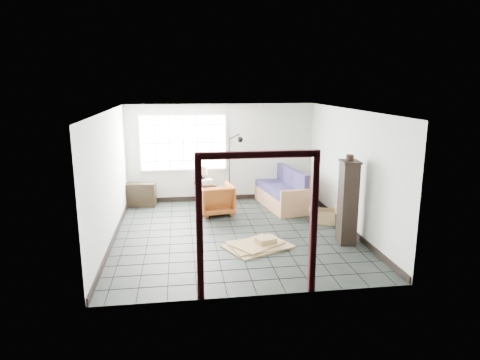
{
  "coord_description": "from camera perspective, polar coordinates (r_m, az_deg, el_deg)",
  "views": [
    {
      "loc": [
        -1.09,
        -8.56,
        3.14
      ],
      "look_at": [
        0.16,
        0.3,
        1.1
      ],
      "focal_mm": 32.0,
      "sensor_mm": 36.0,
      "label": 1
    }
  ],
  "objects": [
    {
      "name": "console_shelf",
      "position": [
        11.37,
        -13.15,
        -1.92
      ],
      "size": [
        0.82,
        0.41,
        0.61
      ],
      "rotation": [
        0.0,
        0.0,
        -0.14
      ],
      "color": "black",
      "rests_on": "ground"
    },
    {
      "name": "room_shell",
      "position": [
        8.78,
        -0.82,
        3.27
      ],
      "size": [
        5.02,
        5.52,
        2.61
      ],
      "color": "#B5B9B2",
      "rests_on": "ground"
    },
    {
      "name": "table_lamp",
      "position": [
        11.28,
        -5.06,
        1.17
      ],
      "size": [
        0.35,
        0.35,
        0.45
      ],
      "rotation": [
        0.0,
        0.0,
        0.25
      ],
      "color": "black",
      "rests_on": "side_table"
    },
    {
      "name": "armchair",
      "position": [
        10.42,
        -3.27,
        -2.37
      ],
      "size": [
        0.9,
        0.85,
        0.82
      ],
      "primitive_type": "imported",
      "rotation": [
        0.0,
        0.0,
        3.29
      ],
      "color": "brown",
      "rests_on": "ground"
    },
    {
      "name": "doorway_trim",
      "position": [
        6.22,
        2.38,
        -3.61
      ],
      "size": [
        1.8,
        0.08,
        2.2
      ],
      "color": "#330B0F",
      "rests_on": "ground"
    },
    {
      "name": "futon_sofa",
      "position": [
        11.24,
        5.65,
        -1.56
      ],
      "size": [
        1.17,
        2.31,
        0.98
      ],
      "rotation": [
        0.0,
        0.0,
        0.16
      ],
      "color": "#9C6746",
      "rests_on": "ground"
    },
    {
      "name": "side_table",
      "position": [
        11.3,
        -4.71,
        -0.92
      ],
      "size": [
        0.55,
        0.55,
        0.56
      ],
      "rotation": [
        0.0,
        0.0,
        0.09
      ],
      "color": "black",
      "rests_on": "ground"
    },
    {
      "name": "tall_shelf",
      "position": [
        8.68,
        14.18,
        -2.83
      ],
      "size": [
        0.4,
        0.49,
        1.67
      ],
      "rotation": [
        0.0,
        0.0,
        -0.1
      ],
      "color": "black",
      "rests_on": "ground"
    },
    {
      "name": "ground",
      "position": [
        9.18,
        -0.76,
        -7.14
      ],
      "size": [
        5.5,
        5.5,
        0.0
      ],
      "primitive_type": "plane",
      "color": "black",
      "rests_on": "ground"
    },
    {
      "name": "pot",
      "position": [
        8.52,
        14.45,
        2.92
      ],
      "size": [
        0.17,
        0.17,
        0.11
      ],
      "rotation": [
        0.0,
        0.0,
        0.13
      ],
      "color": "black",
      "rests_on": "tall_shelf"
    },
    {
      "name": "projector",
      "position": [
        11.25,
        -4.6,
        -0.19
      ],
      "size": [
        0.37,
        0.33,
        0.11
      ],
      "rotation": [
        0.0,
        0.0,
        0.36
      ],
      "color": "silver",
      "rests_on": "side_table"
    },
    {
      "name": "floor_lamp",
      "position": [
        11.22,
        -0.74,
        1.82
      ],
      "size": [
        0.52,
        0.32,
        1.86
      ],
      "rotation": [
        0.0,
        0.0,
        0.12
      ],
      "color": "black",
      "rests_on": "ground"
    },
    {
      "name": "cardboard_pile",
      "position": [
        8.47,
        2.52,
        -8.59
      ],
      "size": [
        1.47,
        1.3,
        0.18
      ],
      "rotation": [
        0.0,
        0.0,
        0.39
      ],
      "color": "olive",
      "rests_on": "ground"
    },
    {
      "name": "window_panel",
      "position": [
        11.37,
        -7.56,
        4.95
      ],
      "size": [
        2.32,
        0.08,
        1.52
      ],
      "color": "silver",
      "rests_on": "ground"
    },
    {
      "name": "open_box",
      "position": [
        10.01,
        11.26,
        -4.78
      ],
      "size": [
        0.81,
        0.59,
        0.42
      ],
      "rotation": [
        0.0,
        0.0,
        -0.36
      ],
      "color": "olive",
      "rests_on": "ground"
    }
  ]
}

